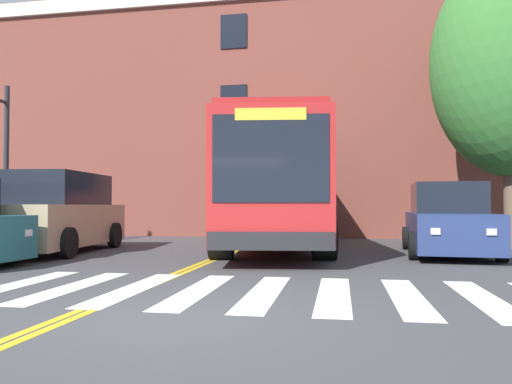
{
  "coord_description": "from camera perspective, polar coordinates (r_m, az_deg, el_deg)",
  "views": [
    {
      "loc": [
        1.96,
        -5.46,
        1.3
      ],
      "look_at": [
        -0.67,
        8.74,
        1.68
      ],
      "focal_mm": 35.0,
      "sensor_mm": 36.0,
      "label": 1
    }
  ],
  "objects": [
    {
      "name": "lane_line_yellow_outer",
      "position": [
        21.59,
        2.23,
        -4.95
      ],
      "size": [
        0.12,
        36.0,
        0.01
      ],
      "primitive_type": "cube",
      "color": "gold",
      "rests_on": "ground"
    },
    {
      "name": "car_navy_far_lane",
      "position": [
        14.01,
        21.05,
        -3.24
      ],
      "size": [
        2.34,
        4.9,
        1.88
      ],
      "color": "navy",
      "rests_on": "ground"
    },
    {
      "name": "ground_plane",
      "position": [
        5.94,
        -9.28,
        -14.09
      ],
      "size": [
        120.0,
        120.0,
        0.0
      ],
      "primitive_type": "plane",
      "color": "#424244"
    },
    {
      "name": "street_tree_curbside_large",
      "position": [
        17.46,
        27.17,
        12.91
      ],
      "size": [
        5.25,
        5.13,
        9.1
      ],
      "color": "brown",
      "rests_on": "ground"
    },
    {
      "name": "building_facade",
      "position": [
        24.29,
        -0.54,
        7.75
      ],
      "size": [
        39.16,
        7.69,
        10.4
      ],
      "color": "brown",
      "rests_on": "ground"
    },
    {
      "name": "car_tan_near_lane",
      "position": [
        14.8,
        -21.5,
        -2.4
      ],
      "size": [
        2.59,
        5.29,
        2.19
      ],
      "color": "tan",
      "rests_on": "ground"
    },
    {
      "name": "city_bus",
      "position": [
        15.39,
        2.13,
        0.69
      ],
      "size": [
        4.04,
        11.5,
        3.48
      ],
      "color": "#B22323",
      "rests_on": "ground"
    },
    {
      "name": "car_silver_behind_bus",
      "position": [
        24.8,
        3.22,
        -1.94
      ],
      "size": [
        2.61,
        5.34,
        2.37
      ],
      "color": "#B7BABF",
      "rests_on": "ground"
    },
    {
      "name": "crosswalk",
      "position": [
        7.54,
        0.96,
        -11.38
      ],
      "size": [
        8.68,
        3.31,
        0.01
      ],
      "color": "white",
      "rests_on": "ground"
    },
    {
      "name": "lane_line_yellow_inner",
      "position": [
        21.62,
        1.81,
        -4.95
      ],
      "size": [
        0.12,
        36.0,
        0.01
      ],
      "primitive_type": "cube",
      "color": "gold",
      "rests_on": "ground"
    }
  ]
}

